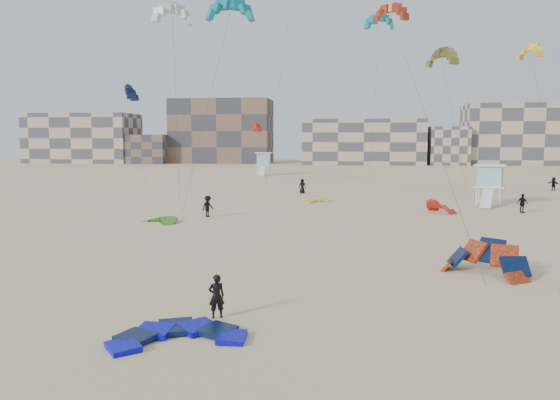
# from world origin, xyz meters

# --- Properties ---
(ground) EXTENTS (320.00, 320.00, 0.00)m
(ground) POSITION_xyz_m (0.00, 0.00, 0.00)
(ground) COLOR beige
(ground) RESTS_ON ground
(kite_ground_blue) EXTENTS (5.27, 5.39, 0.73)m
(kite_ground_blue) POSITION_xyz_m (-0.06, -3.59, 0.00)
(kite_ground_blue) COLOR #0811D9
(kite_ground_blue) RESTS_ON ground
(kite_ground_orange) EXTENTS (6.11, 6.10, 4.39)m
(kite_ground_orange) POSITION_xyz_m (12.25, 6.76, 0.00)
(kite_ground_orange) COLOR #EA4017
(kite_ground_orange) RESTS_ON ground
(kite_ground_green) EXTENTS (4.43, 4.48, 1.37)m
(kite_ground_green) POSITION_xyz_m (-9.31, 21.44, 0.00)
(kite_ground_green) COLOR #399918
(kite_ground_green) RESTS_ON ground
(kite_ground_red_far) EXTENTS (4.47, 4.42, 3.34)m
(kite_ground_red_far) POSITION_xyz_m (14.09, 30.36, 0.00)
(kite_ground_red_far) COLOR red
(kite_ground_red_far) RESTS_ON ground
(kite_ground_yellow) EXTENTS (4.25, 4.31, 0.56)m
(kite_ground_yellow) POSITION_xyz_m (2.51, 37.47, 0.00)
(kite_ground_yellow) COLOR #FEFC2B
(kite_ground_yellow) RESTS_ON ground
(kitesurfer_main) EXTENTS (0.72, 0.62, 1.66)m
(kitesurfer_main) POSITION_xyz_m (0.70, -1.21, 0.83)
(kitesurfer_main) COLOR black
(kitesurfer_main) RESTS_ON ground
(kitesurfer_c) EXTENTS (1.21, 1.38, 1.86)m
(kitesurfer_c) POSITION_xyz_m (-6.31, 24.86, 0.93)
(kitesurfer_c) COLOR black
(kitesurfer_c) RESTS_ON ground
(kitesurfer_d) EXTENTS (0.96, 1.07, 1.75)m
(kitesurfer_d) POSITION_xyz_m (21.45, 30.92, 0.87)
(kitesurfer_d) COLOR black
(kitesurfer_d) RESTS_ON ground
(kitesurfer_e) EXTENTS (1.01, 0.78, 1.83)m
(kitesurfer_e) POSITION_xyz_m (0.12, 46.49, 0.92)
(kitesurfer_e) COLOR black
(kitesurfer_e) RESTS_ON ground
(kitesurfer_f) EXTENTS (1.27, 1.69, 1.78)m
(kitesurfer_f) POSITION_xyz_m (32.41, 54.14, 0.89)
(kitesurfer_f) COLOR black
(kitesurfer_f) RESTS_ON ground
(kite_fly_teal_a) EXTENTS (5.23, 7.18, 17.80)m
(kite_fly_teal_a) POSITION_xyz_m (-4.29, 25.42, 17.24)
(kite_fly_teal_a) COLOR #087791
(kite_fly_teal_a) RESTS_ON ground
(kite_fly_orange) EXTENTS (4.25, 34.03, 18.32)m
(kite_fly_orange) POSITION_xyz_m (9.38, 32.83, 18.28)
(kite_fly_orange) COLOR #EA4017
(kite_fly_orange) RESTS_ON ground
(kite_fly_grey) EXTENTS (5.08, 5.55, 18.52)m
(kite_fly_grey) POSITION_xyz_m (-10.97, 30.78, 18.27)
(kite_fly_grey) COLOR white
(kite_fly_grey) RESTS_ON ground
(kite_fly_olive) EXTENTS (4.86, 7.05, 15.08)m
(kite_fly_olive) POSITION_xyz_m (14.95, 37.34, 14.77)
(kite_fly_olive) COLOR brown
(kite_fly_olive) RESTS_ON ground
(kite_fly_yellow) EXTENTS (5.79, 5.49, 17.94)m
(kite_fly_yellow) POSITION_xyz_m (28.64, 54.16, 17.73)
(kite_fly_yellow) COLOR #FEFC2B
(kite_fly_yellow) RESTS_ON ground
(kite_fly_navy) EXTENTS (5.16, 5.03, 13.19)m
(kite_fly_navy) POSITION_xyz_m (-22.59, 49.08, 12.59)
(kite_fly_navy) COLOR #0C1B41
(kite_fly_navy) RESTS_ON ground
(kite_fly_teal_b) EXTENTS (4.28, 4.83, 22.03)m
(kite_fly_teal_b) POSITION_xyz_m (9.61, 54.31, 21.91)
(kite_fly_teal_b) COLOR #087791
(kite_fly_teal_b) RESTS_ON ground
(kite_fly_red) EXTENTS (3.97, 6.88, 8.73)m
(kite_fly_red) POSITION_xyz_m (-7.85, 60.96, 8.45)
(kite_fly_red) COLOR red
(kite_fly_red) RESTS_ON ground
(lifeguard_tower_near) EXTENTS (3.72, 6.10, 4.14)m
(lifeguard_tower_near) POSITION_xyz_m (20.07, 37.03, 2.05)
(lifeguard_tower_near) COLOR white
(lifeguard_tower_near) RESTS_ON ground
(lifeguard_tower_far) EXTENTS (3.12, 5.84, 4.24)m
(lifeguard_tower_far) POSITION_xyz_m (-9.92, 81.02, 2.10)
(lifeguard_tower_far) COLOR white
(lifeguard_tower_far) RESTS_ON ground
(condo_west_a) EXTENTS (30.00, 15.00, 14.00)m
(condo_west_a) POSITION_xyz_m (-70.00, 130.00, 7.00)
(condo_west_a) COLOR tan
(condo_west_a) RESTS_ON ground
(condo_west_b) EXTENTS (28.00, 14.00, 18.00)m
(condo_west_b) POSITION_xyz_m (-30.00, 134.00, 9.00)
(condo_west_b) COLOR brown
(condo_west_b) RESTS_ON ground
(condo_mid) EXTENTS (32.00, 16.00, 12.00)m
(condo_mid) POSITION_xyz_m (10.00, 130.00, 6.00)
(condo_mid) COLOR tan
(condo_mid) RESTS_ON ground
(condo_east) EXTENTS (26.00, 14.00, 16.00)m
(condo_east) POSITION_xyz_m (50.00, 132.00, 8.00)
(condo_east) COLOR tan
(condo_east) RESTS_ON ground
(condo_fill_left) EXTENTS (12.00, 10.00, 8.00)m
(condo_fill_left) POSITION_xyz_m (-50.00, 128.00, 4.00)
(condo_fill_left) COLOR brown
(condo_fill_left) RESTS_ON ground
(condo_fill_right) EXTENTS (10.00, 10.00, 10.00)m
(condo_fill_right) POSITION_xyz_m (32.00, 128.00, 5.00)
(condo_fill_right) COLOR tan
(condo_fill_right) RESTS_ON ground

